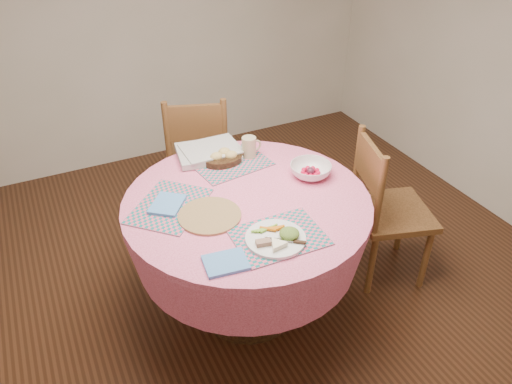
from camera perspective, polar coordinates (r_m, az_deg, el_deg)
ground at (r=2.96m, az=-0.89°, el=-12.87°), size 4.00×4.00×0.00m
dining_table at (r=2.59m, az=-1.00°, el=-4.40°), size 1.24×1.24×0.75m
chair_right at (r=2.97m, az=14.57°, el=-1.68°), size 0.52×0.53×0.93m
chair_back at (r=3.40m, az=-6.66°, el=4.24°), size 0.55×0.54×0.94m
placemat_front at (r=2.24m, az=2.61°, el=-5.12°), size 0.41×0.31×0.01m
placemat_left at (r=2.46m, az=-9.85°, el=-1.59°), size 0.49×0.50×0.01m
placemat_back at (r=2.77m, az=-2.90°, el=3.34°), size 0.44×0.35×0.01m
wicker_trivet at (r=2.36m, az=-5.32°, el=-2.70°), size 0.30×0.30×0.01m
napkin_near at (r=2.10m, az=-3.47°, el=-8.06°), size 0.20×0.16×0.01m
napkin_far at (r=2.45m, az=-10.09°, el=-1.38°), size 0.22×0.23×0.01m
dinner_plate at (r=2.20m, az=2.48°, el=-5.20°), size 0.27×0.27×0.05m
bread_bowl at (r=2.77m, az=-3.76°, el=3.99°), size 0.23×0.23×0.08m
latte_mug at (r=2.80m, az=-0.75°, el=5.18°), size 0.12×0.08×0.12m
fruit_bowl at (r=2.66m, az=6.26°, el=2.46°), size 0.27×0.27×0.07m
newspaper_stack at (r=2.84m, az=-5.45°, el=4.61°), size 0.38×0.32×0.04m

